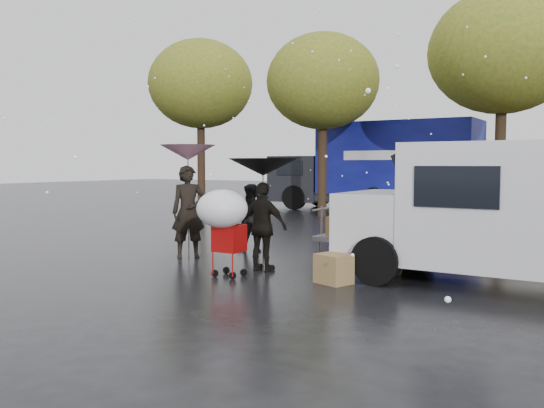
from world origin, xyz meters
The scene contains 14 objects.
ground centered at (0.00, 0.00, 0.00)m, with size 90.00×90.00×0.00m, color black.
person_pink centered at (-1.65, 0.34, 0.92)m, with size 0.67×0.44×1.85m, color black.
person_middle centered at (-0.99, 1.66, 0.73)m, with size 0.71×0.55×1.45m, color black.
person_black centered at (0.39, -0.10, 0.78)m, with size 0.92×0.38×1.56m, color black.
umbrella_pink centered at (-1.65, 0.34, 2.10)m, with size 1.10×1.10×2.25m.
umbrella_black centered at (0.39, -0.10, 1.82)m, with size 1.21×1.21×1.97m.
vendor_cart centered at (1.87, 0.90, 0.73)m, with size 1.52×0.80×1.27m.
shopping_cart centered at (0.18, -0.97, 1.06)m, with size 0.84×0.84×1.46m.
white_van centered at (4.31, 0.82, 1.16)m, with size 4.91×2.18×2.20m.
blue_truck centered at (-2.62, 13.18, 1.76)m, with size 8.30×2.60×3.50m.
box_ground_near centered at (1.90, -0.39, 0.23)m, with size 0.51×0.41×0.46m, color olive.
box_ground_far centered at (2.31, 0.92, 0.18)m, with size 0.45×0.35×0.35m, color olive.
yellow_taxi centered at (3.37, 10.57, 0.68)m, with size 1.60×3.99×1.36m, color #EEB70C.
tree_row centered at (-0.47, 10.00, 5.02)m, with size 21.60×4.40×7.12m.
Camera 1 is at (5.74, -8.53, 1.88)m, focal length 38.00 mm.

